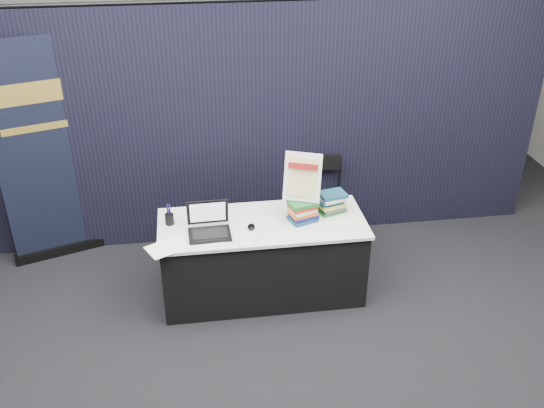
{
  "coord_description": "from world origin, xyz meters",
  "views": [
    {
      "loc": [
        -0.56,
        -3.92,
        3.45
      ],
      "look_at": [
        0.09,
        0.55,
        0.93
      ],
      "focal_mm": 40.0,
      "sensor_mm": 36.0,
      "label": 1
    }
  ],
  "objects_px": {
    "book_stack_tall": "(302,210)",
    "stacking_chair": "(323,198)",
    "display_table": "(263,258)",
    "laptop": "(209,226)",
    "pullup_banner": "(47,166)",
    "book_stack_short": "(331,202)",
    "info_sign": "(302,178)"
  },
  "relations": [
    {
      "from": "book_stack_short",
      "to": "info_sign",
      "type": "relative_size",
      "value": 0.6
    },
    {
      "from": "info_sign",
      "to": "pullup_banner",
      "type": "relative_size",
      "value": 0.2
    },
    {
      "from": "display_table",
      "to": "book_stack_short",
      "type": "xyz_separation_m",
      "value": [
        0.63,
        0.1,
        0.47
      ]
    },
    {
      "from": "book_stack_short",
      "to": "stacking_chair",
      "type": "bearing_deg",
      "value": 82.03
    },
    {
      "from": "laptop",
      "to": "book_stack_tall",
      "type": "xyz_separation_m",
      "value": [
        0.81,
        0.1,
        0.03
      ]
    },
    {
      "from": "laptop",
      "to": "info_sign",
      "type": "distance_m",
      "value": 0.89
    },
    {
      "from": "book_stack_short",
      "to": "pullup_banner",
      "type": "height_order",
      "value": "pullup_banner"
    },
    {
      "from": "pullup_banner",
      "to": "stacking_chair",
      "type": "xyz_separation_m",
      "value": [
        2.65,
        -0.17,
        -0.46
      ]
    },
    {
      "from": "book_stack_short",
      "to": "pullup_banner",
      "type": "bearing_deg",
      "value": 161.7
    },
    {
      "from": "stacking_chair",
      "to": "laptop",
      "type": "bearing_deg",
      "value": -136.32
    },
    {
      "from": "info_sign",
      "to": "stacking_chair",
      "type": "xyz_separation_m",
      "value": [
        0.37,
        0.75,
        -0.63
      ]
    },
    {
      "from": "pullup_banner",
      "to": "stacking_chair",
      "type": "bearing_deg",
      "value": -22.02
    },
    {
      "from": "laptop",
      "to": "pullup_banner",
      "type": "relative_size",
      "value": 0.16
    },
    {
      "from": "display_table",
      "to": "stacking_chair",
      "type": "xyz_separation_m",
      "value": [
        0.72,
        0.78,
        0.13
      ]
    },
    {
      "from": "display_table",
      "to": "laptop",
      "type": "xyz_separation_m",
      "value": [
        -0.46,
        -0.1,
        0.44
      ]
    },
    {
      "from": "info_sign",
      "to": "pullup_banner",
      "type": "xyz_separation_m",
      "value": [
        -2.28,
        0.92,
        -0.17
      ]
    },
    {
      "from": "display_table",
      "to": "info_sign",
      "type": "bearing_deg",
      "value": 4.46
    },
    {
      "from": "display_table",
      "to": "book_stack_short",
      "type": "relative_size",
      "value": 6.91
    },
    {
      "from": "book_stack_short",
      "to": "stacking_chair",
      "type": "xyz_separation_m",
      "value": [
        0.09,
        0.68,
        -0.33
      ]
    },
    {
      "from": "book_stack_short",
      "to": "info_sign",
      "type": "distance_m",
      "value": 0.42
    },
    {
      "from": "laptop",
      "to": "book_stack_tall",
      "type": "distance_m",
      "value": 0.82
    },
    {
      "from": "book_stack_short",
      "to": "info_sign",
      "type": "bearing_deg",
      "value": -164.94
    },
    {
      "from": "book_stack_short",
      "to": "pullup_banner",
      "type": "relative_size",
      "value": 0.12
    },
    {
      "from": "book_stack_tall",
      "to": "stacking_chair",
      "type": "distance_m",
      "value": 0.93
    },
    {
      "from": "laptop",
      "to": "book_stack_short",
      "type": "relative_size",
      "value": 1.37
    },
    {
      "from": "book_stack_short",
      "to": "stacking_chair",
      "type": "relative_size",
      "value": 0.28
    },
    {
      "from": "book_stack_tall",
      "to": "info_sign",
      "type": "distance_m",
      "value": 0.3
    },
    {
      "from": "pullup_banner",
      "to": "info_sign",
      "type": "bearing_deg",
      "value": -40.37
    },
    {
      "from": "book_stack_tall",
      "to": "stacking_chair",
      "type": "bearing_deg",
      "value": 64.5
    },
    {
      "from": "info_sign",
      "to": "book_stack_short",
      "type": "bearing_deg",
      "value": 36.22
    },
    {
      "from": "laptop",
      "to": "stacking_chair",
      "type": "relative_size",
      "value": 0.39
    },
    {
      "from": "book_stack_short",
      "to": "display_table",
      "type": "bearing_deg",
      "value": -170.77
    }
  ]
}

